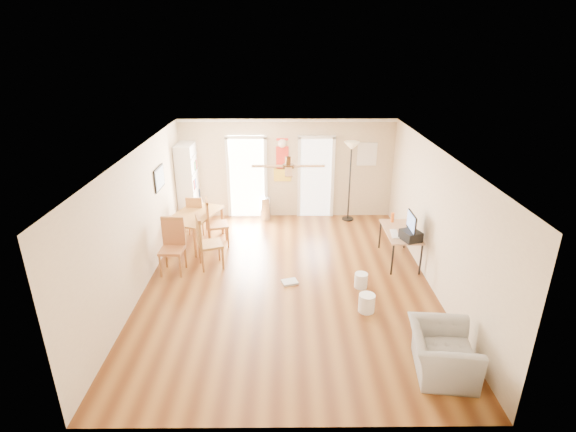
{
  "coord_description": "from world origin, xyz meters",
  "views": [
    {
      "loc": [
        -0.06,
        -7.52,
        4.43
      ],
      "look_at": [
        0.0,
        0.6,
        1.15
      ],
      "focal_mm": 27.32,
      "sensor_mm": 36.0,
      "label": 1
    }
  ],
  "objects_px": {
    "dining_chair_near": "(172,247)",
    "wastebasket_a": "(361,280)",
    "dining_chair_right_b": "(210,242)",
    "bookshelf": "(188,183)",
    "dining_chair_right_a": "(217,222)",
    "trash_can": "(265,208)",
    "dining_chair_far": "(197,214)",
    "printer": "(411,235)",
    "torchiere_lamp": "(350,182)",
    "armchair": "(442,353)",
    "dining_table": "(195,228)",
    "wastebasket_b": "(367,303)",
    "computer_desk": "(399,246)"
  },
  "relations": [
    {
      "from": "dining_chair_near",
      "to": "printer",
      "type": "xyz_separation_m",
      "value": [
        4.78,
        0.02,
        0.23
      ]
    },
    {
      "from": "wastebasket_a",
      "to": "printer",
      "type": "bearing_deg",
      "value": 30.97
    },
    {
      "from": "dining_chair_near",
      "to": "dining_chair_far",
      "type": "relative_size",
      "value": 1.17
    },
    {
      "from": "dining_chair_far",
      "to": "printer",
      "type": "xyz_separation_m",
      "value": [
        4.65,
        -1.96,
        0.32
      ]
    },
    {
      "from": "dining_chair_near",
      "to": "computer_desk",
      "type": "distance_m",
      "value": 4.74
    },
    {
      "from": "dining_chair_far",
      "to": "wastebasket_a",
      "type": "bearing_deg",
      "value": 149.1
    },
    {
      "from": "wastebasket_b",
      "to": "dining_chair_right_b",
      "type": "bearing_deg",
      "value": 150.63
    },
    {
      "from": "bookshelf",
      "to": "dining_chair_far",
      "type": "xyz_separation_m",
      "value": [
        0.33,
        -0.79,
        -0.55
      ]
    },
    {
      "from": "dining_chair_right_a",
      "to": "wastebasket_b",
      "type": "relative_size",
      "value": 3.44
    },
    {
      "from": "dining_chair_far",
      "to": "armchair",
      "type": "relative_size",
      "value": 0.95
    },
    {
      "from": "dining_chair_right_b",
      "to": "computer_desk",
      "type": "xyz_separation_m",
      "value": [
        3.97,
        0.23,
        -0.22
      ]
    },
    {
      "from": "trash_can",
      "to": "dining_chair_far",
      "type": "bearing_deg",
      "value": -152.37
    },
    {
      "from": "dining_chair_right_b",
      "to": "wastebasket_a",
      "type": "xyz_separation_m",
      "value": [
        2.99,
        -0.86,
        -0.42
      ]
    },
    {
      "from": "bookshelf",
      "to": "dining_table",
      "type": "relative_size",
      "value": 1.42
    },
    {
      "from": "dining_table",
      "to": "trash_can",
      "type": "bearing_deg",
      "value": 42.02
    },
    {
      "from": "torchiere_lamp",
      "to": "armchair",
      "type": "height_order",
      "value": "torchiere_lamp"
    },
    {
      "from": "printer",
      "to": "wastebasket_a",
      "type": "bearing_deg",
      "value": -168.75
    },
    {
      "from": "dining_chair_near",
      "to": "wastebasket_a",
      "type": "bearing_deg",
      "value": -6.98
    },
    {
      "from": "bookshelf",
      "to": "trash_can",
      "type": "bearing_deg",
      "value": 2.48
    },
    {
      "from": "printer",
      "to": "bookshelf",
      "type": "bearing_deg",
      "value": 131.32
    },
    {
      "from": "torchiere_lamp",
      "to": "armchair",
      "type": "relative_size",
      "value": 2.05
    },
    {
      "from": "dining_table",
      "to": "wastebasket_b",
      "type": "xyz_separation_m",
      "value": [
        3.51,
        -2.83,
        -0.2
      ]
    },
    {
      "from": "dining_chair_right_a",
      "to": "bookshelf",
      "type": "bearing_deg",
      "value": 18.33
    },
    {
      "from": "wastebasket_b",
      "to": "armchair",
      "type": "relative_size",
      "value": 0.32
    },
    {
      "from": "trash_can",
      "to": "printer",
      "type": "bearing_deg",
      "value": -42.94
    },
    {
      "from": "dining_table",
      "to": "wastebasket_b",
      "type": "height_order",
      "value": "dining_table"
    },
    {
      "from": "dining_chair_right_a",
      "to": "computer_desk",
      "type": "xyz_separation_m",
      "value": [
        3.97,
        -0.81,
        -0.21
      ]
    },
    {
      "from": "dining_chair_right_a",
      "to": "torchiere_lamp",
      "type": "distance_m",
      "value": 3.57
    },
    {
      "from": "dining_chair_far",
      "to": "computer_desk",
      "type": "bearing_deg",
      "value": 166.76
    },
    {
      "from": "dining_chair_right_b",
      "to": "wastebasket_b",
      "type": "distance_m",
      "value": 3.42
    },
    {
      "from": "wastebasket_b",
      "to": "trash_can",
      "type": "bearing_deg",
      "value": 114.45
    },
    {
      "from": "dining_chair_right_b",
      "to": "dining_chair_near",
      "type": "distance_m",
      "value": 0.78
    },
    {
      "from": "torchiere_lamp",
      "to": "dining_chair_far",
      "type": "bearing_deg",
      "value": -167.86
    },
    {
      "from": "bookshelf",
      "to": "dining_chair_right_a",
      "type": "xyz_separation_m",
      "value": [
        0.92,
        -1.48,
        -0.46
      ]
    },
    {
      "from": "computer_desk",
      "to": "printer",
      "type": "bearing_deg",
      "value": -80.67
    },
    {
      "from": "bookshelf",
      "to": "dining_chair_right_b",
      "type": "distance_m",
      "value": 2.73
    },
    {
      "from": "trash_can",
      "to": "torchiere_lamp",
      "type": "bearing_deg",
      "value": -0.86
    },
    {
      "from": "dining_chair_near",
      "to": "printer",
      "type": "height_order",
      "value": "dining_chair_near"
    },
    {
      "from": "dining_chair_near",
      "to": "trash_can",
      "type": "distance_m",
      "value": 3.35
    },
    {
      "from": "dining_table",
      "to": "printer",
      "type": "relative_size",
      "value": 3.76
    },
    {
      "from": "dining_chair_right_a",
      "to": "wastebasket_b",
      "type": "bearing_deg",
      "value": -146.03
    },
    {
      "from": "dining_chair_near",
      "to": "armchair",
      "type": "xyz_separation_m",
      "value": [
        4.48,
        -2.92,
        -0.23
      ]
    },
    {
      "from": "dining_chair_right_a",
      "to": "armchair",
      "type": "xyz_separation_m",
      "value": [
        3.75,
        -4.22,
        -0.23
      ]
    },
    {
      "from": "bookshelf",
      "to": "trash_can",
      "type": "relative_size",
      "value": 3.38
    },
    {
      "from": "dining_chair_far",
      "to": "trash_can",
      "type": "bearing_deg",
      "value": -147.39
    },
    {
      "from": "torchiere_lamp",
      "to": "dining_chair_right_b",
      "type": "bearing_deg",
      "value": -141.42
    },
    {
      "from": "armchair",
      "to": "trash_can",
      "type": "bearing_deg",
      "value": 32.34
    },
    {
      "from": "dining_chair_right_b",
      "to": "printer",
      "type": "height_order",
      "value": "dining_chair_right_b"
    },
    {
      "from": "dining_chair_right_a",
      "to": "wastebasket_b",
      "type": "xyz_separation_m",
      "value": [
        2.96,
        -2.71,
        -0.4
      ]
    },
    {
      "from": "computer_desk",
      "to": "torchiere_lamp",
      "type": "bearing_deg",
      "value": 108.41
    }
  ]
}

